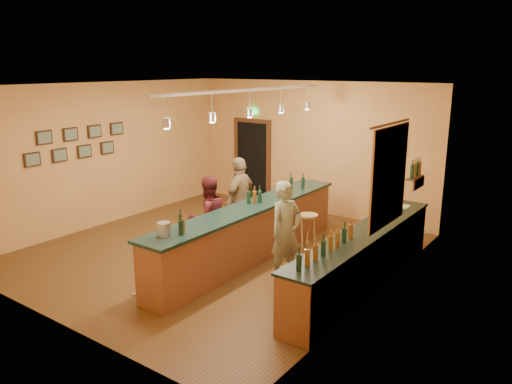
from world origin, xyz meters
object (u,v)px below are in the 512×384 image
Objects in this scene: bartender at (286,232)px; tasting_bar at (250,229)px; back_counter at (363,258)px; bar_stool at (309,221)px; customer_b at (240,200)px; customer_a at (208,218)px.

tasting_bar is at bearing 85.29° from bartender.
bar_stool is at bearing 150.37° from back_counter.
customer_b reaches higher than back_counter.
back_counter is at bearing 4.74° from tasting_bar.
customer_a reaches higher than bar_stool.
customer_b is at bearing -166.02° from bar_stool.
bartender is at bearing 112.59° from customer_a.
back_counter is at bearing 72.85° from customer_b.
tasting_bar reaches higher than back_counter.
tasting_bar is 3.19× the size of customer_a.
bartender is at bearing 51.77° from customer_b.
bartender is 1.52m from bar_stool.
customer_a is (-1.69, -0.03, -0.06)m from bartender.
bar_stool is (0.64, 1.06, -0.01)m from tasting_bar.
tasting_bar is 0.80m from customer_a.
customer_b is (-0.11, 1.12, 0.09)m from customer_a.
customer_b reaches higher than bartender.
bar_stool is at bearing 58.90° from tasting_bar.
back_counter is 2.20m from tasting_bar.
bar_stool is (-0.39, 1.44, -0.26)m from bartender.
customer_b reaches higher than bar_stool.
bar_stool is at bearing 30.89° from bartender.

